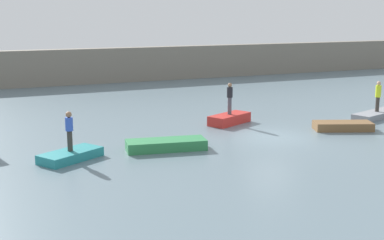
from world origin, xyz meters
name	(u,v)px	position (x,y,z in m)	size (l,w,h in m)	color
ground_plane	(271,137)	(0.00, 0.00, 0.00)	(120.00, 120.00, 0.00)	slate
embankment_wall	(131,64)	(0.00, 23.65, 1.52)	(80.00, 1.20, 3.04)	gray
rowboat_teal	(71,155)	(-9.99, -0.15, 0.20)	(2.69, 1.24, 0.39)	teal
rowboat_green	(166,145)	(-5.70, -0.19, 0.23)	(3.59, 1.26, 0.47)	#2D7F47
rowboat_red	(229,119)	(-0.42, 3.71, 0.27)	(2.67, 1.08, 0.54)	red
rowboat_brown	(343,126)	(4.34, -0.13, 0.22)	(3.01, 1.20, 0.44)	brown
rowboat_grey	(377,114)	(8.43, 1.82, 0.18)	(3.75, 1.15, 0.35)	gray
person_hiviz_shirt	(378,95)	(8.43, 1.82, 1.36)	(0.32, 0.32, 1.81)	#38332D
person_blue_shirt	(69,129)	(-9.99, -0.15, 1.34)	(0.32, 0.32, 1.69)	#38332D
person_dark_shirt	(230,97)	(-0.42, 3.71, 1.52)	(0.32, 0.32, 1.75)	#4C4C56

